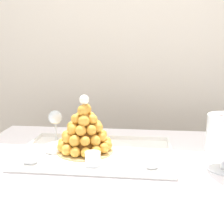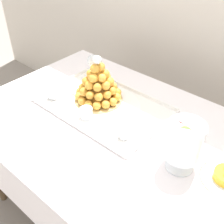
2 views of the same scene
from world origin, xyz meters
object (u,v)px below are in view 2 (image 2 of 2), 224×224
Objects in this scene: croquembouche at (98,84)px; dessert_cup_mid_left at (86,113)px; wine_glass at (93,62)px; dessert_cup_centre at (124,133)px; creme_brulee_ramekin at (81,89)px; serving_tray at (103,106)px; dessert_cup_left at (54,93)px; macaron_goblet at (184,141)px.

croquembouche reaches higher than dessert_cup_mid_left.
dessert_cup_centre is at bearing -31.59° from wine_glass.
croquembouche reaches higher than dessert_cup_centre.
creme_brulee_ramekin is at bearing 162.30° from dessert_cup_centre.
dessert_cup_mid_left is at bearing -51.15° from wine_glass.
croquembouche reaches higher than wine_glass.
dessert_cup_mid_left is (0.01, -0.12, 0.03)m from serving_tray.
dessert_cup_left is 0.25× the size of macaron_goblet.
creme_brulee_ramekin is 0.44× the size of macaron_goblet.
macaron_goblet is at bearing -9.69° from creme_brulee_ramekin.
wine_glass reaches higher than dessert_cup_mid_left.
dessert_cup_left is 0.76m from macaron_goblet.
dessert_cup_centre is at bearing -176.74° from macaron_goblet.
macaron_goblet is (0.50, 0.02, 0.11)m from dessert_cup_mid_left.
croquembouche is at bearing 154.27° from dessert_cup_centre.
macaron_goblet is 0.79m from wine_glass.
wine_glass reaches higher than creme_brulee_ramekin.
dessert_cup_mid_left is 0.40× the size of wine_glass.
serving_tray is 0.11m from croquembouche.
dessert_cup_centre is at bearing 0.26° from dessert_cup_left.
macaron_goblet is (0.76, 0.02, 0.10)m from dessert_cup_left.
dessert_cup_left is at bearing -93.25° from wine_glass.
serving_tray is 0.28m from dessert_cup_left.
dessert_cup_mid_left is 0.23m from dessert_cup_centre.
croquembouche is at bearing -39.83° from wine_glass.
macaron_goblet is at bearing 3.26° from dessert_cup_centre.
wine_glass reaches higher than serving_tray.
serving_tray is at bearing 168.85° from macaron_goblet.
serving_tray is 4.21× the size of wine_glass.
dessert_cup_left is 0.48m from dessert_cup_centre.
wine_glass is at bearing 86.75° from dessert_cup_left.
wine_glass is at bearing 159.83° from macaron_goblet.
dessert_cup_left is at bearing -143.60° from croquembouche.
creme_brulee_ramekin is at bearing 174.39° from serving_tray.
croquembouche reaches higher than serving_tray.
wine_glass is (-0.23, 0.17, 0.11)m from serving_tray.
serving_tray is 10.62× the size of dessert_cup_mid_left.
serving_tray is 2.58× the size of croquembouche.
croquembouche is at bearing 2.93° from creme_brulee_ramekin.
dessert_cup_mid_left is 0.24m from creme_brulee_ramekin.
dessert_cup_centre is (0.29, -0.14, -0.07)m from croquembouche.
dessert_cup_centre is (0.23, -0.12, 0.02)m from serving_tray.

